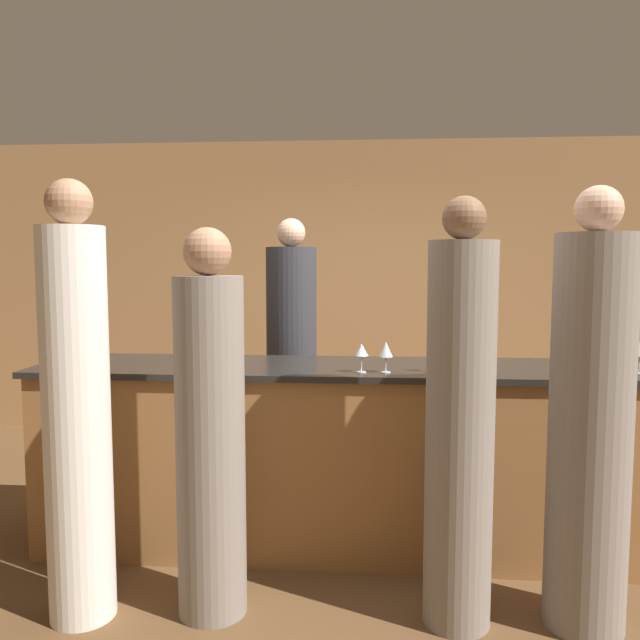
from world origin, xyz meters
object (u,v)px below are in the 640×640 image
guest_0 (460,427)px  wine_bottle_0 (89,347)px  guest_1 (210,436)px  guest_3 (77,415)px  guest_2 (590,426)px  bartender (292,369)px

guest_0 → wine_bottle_0: 2.03m
guest_0 → guest_1: size_ratio=1.07×
guest_3 → guest_0: bearing=2.6°
guest_3 → guest_1: bearing=7.9°
guest_0 → guest_3: bearing=-177.4°
guest_1 → guest_2: (1.71, 0.01, 0.08)m
guest_3 → wine_bottle_0: bearing=109.0°
guest_1 → guest_3: size_ratio=0.90×
bartender → wine_bottle_0: bearing=44.8°
bartender → guest_2: guest_2 is taller
guest_1 → guest_2: guest_2 is taller
guest_2 → bartender: bearing=135.5°
bartender → guest_2: 2.12m
guest_3 → bartender: bearing=63.4°
bartender → guest_1: (-0.20, -1.50, -0.06)m
wine_bottle_0 → guest_0: bearing=-14.9°
guest_2 → wine_bottle_0: (-2.51, 0.50, 0.27)m
guest_2 → wine_bottle_0: 2.58m
guest_1 → wine_bottle_0: 1.01m
guest_1 → wine_bottle_0: guest_1 is taller
bartender → guest_2: bearing=135.5°
guest_0 → wine_bottle_0: (-1.94, 0.52, 0.28)m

